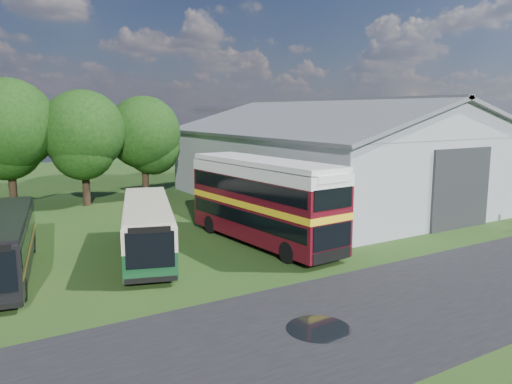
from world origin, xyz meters
TOP-DOWN VIEW (x-y plane):
  - ground at (0.00, 0.00)m, footprint 120.00×120.00m
  - asphalt_road at (3.00, -3.00)m, footprint 60.00×8.00m
  - puddle at (-1.50, -3.00)m, footprint 2.20×2.20m
  - storage_shed at (15.00, 15.98)m, footprint 18.80×24.80m
  - tree_mid at (-8.00, 24.80)m, footprint 6.80×6.80m
  - tree_right_a at (-3.00, 23.80)m, footprint 6.26×6.26m
  - tree_right_b at (2.00, 24.60)m, footprint 5.98×5.98m
  - shrub_front at (5.60, 6.00)m, footprint 1.70×1.70m
  - shrub_mid at (5.60, 8.00)m, footprint 1.60×1.60m
  - shrub_back at (5.60, 10.00)m, footprint 1.80×1.80m
  - bus_green_single at (-3.49, 8.27)m, footprint 5.24×10.17m
  - bus_maroon_double at (2.75, 7.27)m, footprint 3.53×10.99m
  - bus_dark_single at (-10.04, 8.55)m, footprint 4.01×10.23m

SIDE VIEW (x-z plane):
  - ground at x=0.00m, z-range 0.00..0.00m
  - asphalt_road at x=3.00m, z-range -0.01..0.01m
  - puddle at x=-1.50m, z-range -0.01..0.01m
  - shrub_front at x=5.60m, z-range -0.85..0.85m
  - shrub_mid at x=5.60m, z-range -0.80..0.80m
  - shrub_back at x=5.60m, z-range -0.90..0.90m
  - bus_green_single at x=-3.49m, z-range 0.09..2.83m
  - bus_dark_single at x=-10.04m, z-range 0.09..2.84m
  - bus_maroon_double at x=2.75m, z-range 0.00..4.65m
  - storage_shed at x=15.00m, z-range 0.09..8.24m
  - tree_right_b at x=2.00m, z-range 1.21..9.66m
  - tree_right_a at x=-3.00m, z-range 1.27..10.10m
  - tree_mid at x=-8.00m, z-range 1.38..10.98m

